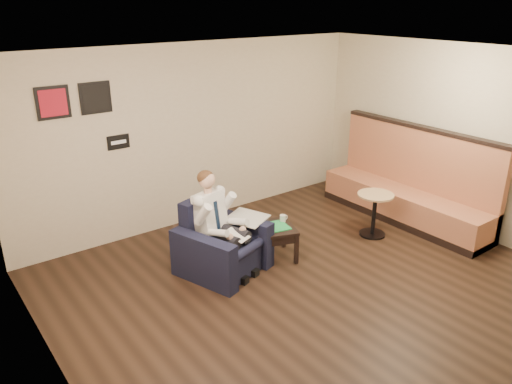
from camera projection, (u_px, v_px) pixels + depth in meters
ground at (330, 297)px, 6.05m from camera, size 6.00×6.00×0.00m
wall_back at (198, 134)px, 7.77m from camera, size 6.00×0.02×2.80m
wall_left at (62, 274)px, 3.86m from camera, size 0.02×6.00×2.80m
wall_right at (484, 145)px, 7.21m from camera, size 0.02×6.00×2.80m
ceiling at (345, 61)px, 5.02m from camera, size 6.00×6.00×0.02m
seating_sign at (118, 142)px, 6.99m from camera, size 0.32×0.02×0.20m
art_print_left at (53, 103)px, 6.31m from camera, size 0.42×0.03×0.42m
art_print_right at (95, 98)px, 6.62m from camera, size 0.42×0.03×0.42m
armchair at (223, 238)px, 6.49m from camera, size 1.23×1.23×0.94m
seated_man at (230, 228)px, 6.36m from camera, size 0.87×1.07×1.29m
lap_papers at (236, 235)px, 6.33m from camera, size 0.31×0.37×0.01m
newspaper at (247, 218)px, 6.67m from camera, size 0.57×0.62×0.01m
side_table at (273, 242)px, 6.90m from camera, size 0.73×0.73×0.47m
green_folder at (271, 227)px, 6.79m from camera, size 0.53×0.42×0.01m
coffee_mug at (283, 218)px, 6.96m from camera, size 0.11×0.11×0.10m
smartphone at (273, 221)px, 6.98m from camera, size 0.16×0.14×0.01m
banquette at (407, 176)px, 7.93m from camera, size 0.69×2.91×1.49m
cafe_table at (374, 215)px, 7.52m from camera, size 0.63×0.63×0.67m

